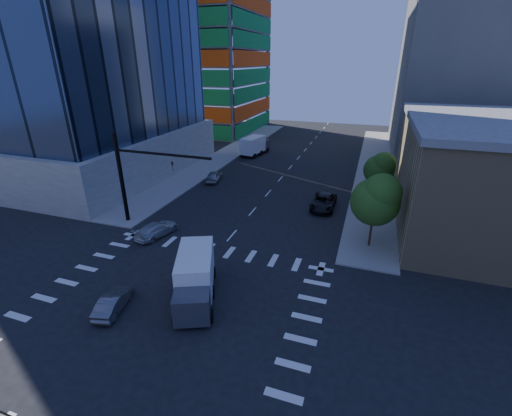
% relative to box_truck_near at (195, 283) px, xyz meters
% --- Properties ---
extents(ground, '(160.00, 160.00, 0.00)m').
position_rel_box_truck_near_xyz_m(ground, '(-1.27, -2.37, -1.40)').
color(ground, black).
rests_on(ground, ground).
extents(road_markings, '(20.00, 20.00, 0.01)m').
position_rel_box_truck_near_xyz_m(road_markings, '(-1.27, -2.37, -1.39)').
color(road_markings, silver).
rests_on(road_markings, ground).
extents(sidewalk_ne, '(5.00, 60.00, 0.15)m').
position_rel_box_truck_near_xyz_m(sidewalk_ne, '(11.23, 37.63, -1.32)').
color(sidewalk_ne, gray).
rests_on(sidewalk_ne, ground).
extents(sidewalk_nw, '(5.00, 60.00, 0.15)m').
position_rel_box_truck_near_xyz_m(sidewalk_nw, '(-13.77, 37.63, -1.32)').
color(sidewalk_nw, gray).
rests_on(sidewalk_nw, ground).
extents(construction_building, '(25.16, 34.50, 70.60)m').
position_rel_box_truck_near_xyz_m(construction_building, '(-28.68, 59.56, 23.21)').
color(construction_building, slate).
rests_on(construction_building, ground).
extents(bg_building_ne, '(24.00, 30.00, 28.00)m').
position_rel_box_truck_near_xyz_m(bg_building_ne, '(25.73, 52.63, 12.60)').
color(bg_building_ne, '#625D58').
rests_on(bg_building_ne, ground).
extents(signal_mast_nw, '(10.20, 0.40, 9.00)m').
position_rel_box_truck_near_xyz_m(signal_mast_nw, '(-11.27, 9.13, 4.10)').
color(signal_mast_nw, black).
rests_on(signal_mast_nw, sidewalk_nw).
extents(tree_south, '(4.16, 4.16, 6.82)m').
position_rel_box_truck_near_xyz_m(tree_south, '(11.36, 11.53, 3.29)').
color(tree_south, '#382316').
rests_on(tree_south, sidewalk_ne).
extents(tree_north, '(3.54, 3.52, 5.78)m').
position_rel_box_truck_near_xyz_m(tree_north, '(11.66, 23.53, 2.59)').
color(tree_north, '#382316').
rests_on(tree_north, sidewalk_ne).
extents(car_nb_far, '(2.52, 5.42, 1.50)m').
position_rel_box_truck_near_xyz_m(car_nb_far, '(6.03, 19.11, -0.65)').
color(car_nb_far, black).
rests_on(car_nb_far, ground).
extents(car_sb_near, '(2.84, 4.85, 1.32)m').
position_rel_box_truck_near_xyz_m(car_sb_near, '(-8.08, 7.35, -0.74)').
color(car_sb_near, silver).
rests_on(car_sb_near, ground).
extents(car_sb_mid, '(2.46, 4.44, 1.43)m').
position_rel_box_truck_near_xyz_m(car_sb_mid, '(-9.77, 23.78, -0.68)').
color(car_sb_mid, '#93979A').
rests_on(car_sb_mid, ground).
extents(car_sb_cross, '(2.11, 3.91, 1.22)m').
position_rel_box_truck_near_xyz_m(car_sb_cross, '(-4.70, -2.72, -0.79)').
color(car_sb_cross, '#57555B').
rests_on(car_sb_cross, ground).
extents(box_truck_near, '(4.74, 6.55, 3.16)m').
position_rel_box_truck_near_xyz_m(box_truck_near, '(0.00, 0.00, 0.00)').
color(box_truck_near, black).
rests_on(box_truck_near, ground).
extents(box_truck_far, '(3.68, 6.60, 3.27)m').
position_rel_box_truck_near_xyz_m(box_truck_far, '(-9.01, 39.37, 0.05)').
color(box_truck_far, black).
rests_on(box_truck_far, ground).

